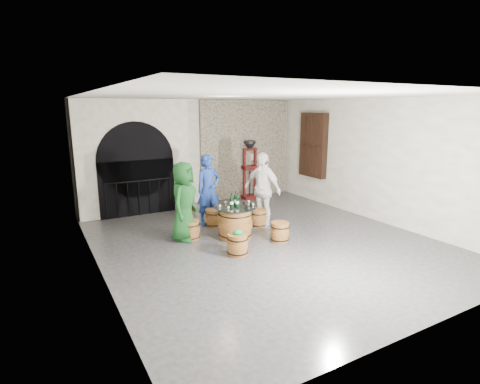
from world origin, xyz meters
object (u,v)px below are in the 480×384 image
wine_bottle_left (232,202)px  wine_bottle_right (236,199)px  barrel_stool_near_right (280,232)px  barrel_stool_left (190,230)px  corking_press (250,165)px  barrel_table (235,223)px  person_green (184,201)px  wine_bottle_center (237,201)px  side_barrel (186,201)px  barrel_stool_right (258,218)px  person_blue (208,190)px  barrel_stool_near_left (238,245)px  barrel_stool_far (214,218)px  person_white (262,189)px

wine_bottle_left → wine_bottle_right: same height
barrel_stool_near_right → wine_bottle_right: (-0.67, 0.86, 0.65)m
barrel_stool_left → corking_press: (3.24, 2.79, 0.89)m
barrel_table → barrel_stool_near_right: size_ratio=2.15×
barrel_table → wine_bottle_right: size_ratio=2.95×
person_green → wine_bottle_center: 1.21m
barrel_stool_left → side_barrel: size_ratio=0.68×
barrel_stool_left → barrel_stool_right: 1.86m
person_blue → wine_bottle_center: 1.28m
barrel_stool_near_right → barrel_table: bearing=137.7°
barrel_table → barrel_stool_near_left: (-0.45, -0.93, -0.15)m
wine_bottle_center → corking_press: 3.92m
wine_bottle_center → person_blue: bearing=96.3°
barrel_stool_far → person_blue: bearing=93.8°
barrel_stool_near_left → wine_bottle_left: wine_bottle_left is taller
barrel_stool_near_right → side_barrel: bearing=105.3°
person_blue → wine_bottle_center: person_blue is taller
barrel_stool_left → barrel_stool_near_right: size_ratio=1.00×
barrel_stool_near_right → corking_press: bearing=68.6°
wine_bottle_center → side_barrel: 2.73m
wine_bottle_center → side_barrel: wine_bottle_center is taller
wine_bottle_center → side_barrel: size_ratio=0.50×
barrel_stool_far → barrel_stool_near_right: bearing=-64.3°
barrel_table → barrel_stool_left: (-0.94, 0.42, -0.15)m
person_green → wine_bottle_left: size_ratio=5.53×
person_white → barrel_stool_near_left: bearing=-65.1°
person_green → corking_press: bearing=-7.6°
barrel_stool_left → barrel_stool_near_right: bearing=-33.2°
barrel_stool_near_left → wine_bottle_left: (0.37, 0.96, 0.65)m
barrel_stool_left → barrel_stool_near_left: bearing=-70.1°
barrel_table → person_white: size_ratio=0.51×
barrel_stool_right → corking_press: bearing=63.4°
person_white → corking_press: 2.95m
barrel_stool_left → barrel_stool_near_left: same height
barrel_stool_right → person_green: person_green is taller
barrel_stool_far → wine_bottle_left: bearing=-90.7°
barrel_table → side_barrel: (-0.16, 2.68, -0.04)m
corking_press → person_blue: bearing=-140.0°
barrel_stool_near_right → person_green: person_green is taller
barrel_stool_far → corking_press: size_ratio=0.23×
person_blue → person_green: bearing=-145.2°
barrel_table → barrel_stool_right: size_ratio=2.15×
side_barrel → corking_press: bearing=12.3°
barrel_stool_right → corking_press: 3.20m
barrel_stool_near_right → side_barrel: (-0.92, 3.38, 0.10)m
barrel_table → wine_bottle_right: (0.10, 0.17, 0.50)m
barrel_table → side_barrel: barrel_table is taller
person_green → wine_bottle_right: 1.20m
barrel_stool_left → barrel_stool_far: same height
person_white → barrel_stool_left: bearing=-105.6°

